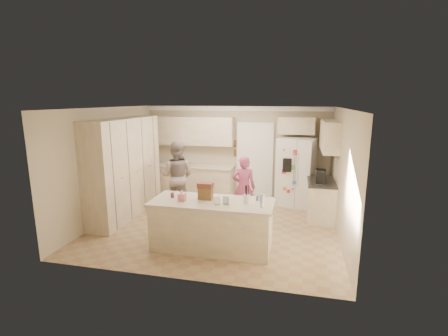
% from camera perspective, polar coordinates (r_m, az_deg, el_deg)
% --- Properties ---
extents(floor, '(5.20, 4.60, 0.02)m').
position_cam_1_polar(floor, '(7.42, -1.37, -10.07)').
color(floor, '#9C8559').
rests_on(floor, ground).
extents(ceiling, '(5.20, 4.60, 0.02)m').
position_cam_1_polar(ceiling, '(6.88, -1.48, 10.58)').
color(ceiling, white).
rests_on(ceiling, wall_back).
extents(wall_back, '(5.20, 0.02, 2.60)m').
position_cam_1_polar(wall_back, '(9.26, 2.10, 2.78)').
color(wall_back, '#BBAD90').
rests_on(wall_back, ground).
extents(wall_front, '(5.20, 0.02, 2.60)m').
position_cam_1_polar(wall_front, '(4.91, -8.11, -5.66)').
color(wall_front, '#BBAD90').
rests_on(wall_front, ground).
extents(wall_left, '(0.02, 4.60, 2.60)m').
position_cam_1_polar(wall_left, '(8.08, -19.68, 0.73)').
color(wall_left, '#BBAD90').
rests_on(wall_left, ground).
extents(wall_right, '(0.02, 4.60, 2.60)m').
position_cam_1_polar(wall_right, '(6.89, 20.12, -1.14)').
color(wall_right, '#BBAD90').
rests_on(wall_right, ground).
extents(crown_back, '(5.20, 0.08, 0.12)m').
position_cam_1_polar(crown_back, '(9.09, 2.10, 10.41)').
color(crown_back, white).
rests_on(crown_back, wall_back).
extents(pantry_bank, '(0.60, 2.60, 2.35)m').
position_cam_1_polar(pantry_bank, '(8.11, -17.02, 0.05)').
color(pantry_bank, beige).
rests_on(pantry_bank, floor).
extents(back_base_cab, '(2.20, 0.60, 0.88)m').
position_cam_1_polar(back_base_cab, '(9.42, -5.19, -2.44)').
color(back_base_cab, beige).
rests_on(back_base_cab, floor).
extents(back_countertop, '(2.24, 0.63, 0.04)m').
position_cam_1_polar(back_countertop, '(9.31, -5.27, 0.29)').
color(back_countertop, beige).
rests_on(back_countertop, back_base_cab).
extents(back_upper_cab, '(2.20, 0.35, 0.80)m').
position_cam_1_polar(back_upper_cab, '(9.29, -5.12, 6.51)').
color(back_upper_cab, beige).
rests_on(back_upper_cab, wall_back).
extents(doorway_opening, '(0.90, 0.06, 2.10)m').
position_cam_1_polar(doorway_opening, '(9.19, 5.42, 1.08)').
color(doorway_opening, black).
rests_on(doorway_opening, floor).
extents(doorway_casing, '(1.02, 0.03, 2.22)m').
position_cam_1_polar(doorway_casing, '(9.15, 5.39, 1.04)').
color(doorway_casing, white).
rests_on(doorway_casing, floor).
extents(wall_frame_upper, '(0.15, 0.02, 0.20)m').
position_cam_1_polar(wall_frame_upper, '(9.18, 2.18, 4.28)').
color(wall_frame_upper, brown).
rests_on(wall_frame_upper, wall_back).
extents(wall_frame_lower, '(0.15, 0.02, 0.20)m').
position_cam_1_polar(wall_frame_lower, '(9.22, 2.17, 2.62)').
color(wall_frame_lower, brown).
rests_on(wall_frame_lower, wall_back).
extents(refrigerator, '(1.05, 0.90, 1.80)m').
position_cam_1_polar(refrigerator, '(8.74, 12.50, -0.72)').
color(refrigerator, white).
rests_on(refrigerator, floor).
extents(fridge_seam, '(0.02, 0.02, 1.78)m').
position_cam_1_polar(fridge_seam, '(8.39, 12.48, -1.24)').
color(fridge_seam, gray).
rests_on(fridge_seam, refrigerator).
extents(fridge_dispenser, '(0.22, 0.03, 0.35)m').
position_cam_1_polar(fridge_dispenser, '(8.33, 11.04, 0.49)').
color(fridge_dispenser, black).
rests_on(fridge_dispenser, refrigerator).
extents(fridge_handle_l, '(0.02, 0.02, 0.85)m').
position_cam_1_polar(fridge_handle_l, '(8.35, 12.18, -0.24)').
color(fridge_handle_l, silver).
rests_on(fridge_handle_l, refrigerator).
extents(fridge_handle_r, '(0.02, 0.02, 0.85)m').
position_cam_1_polar(fridge_handle_r, '(8.35, 12.87, -0.27)').
color(fridge_handle_r, silver).
rests_on(fridge_handle_r, refrigerator).
extents(over_fridge_cab, '(0.95, 0.35, 0.45)m').
position_cam_1_polar(over_fridge_cab, '(8.82, 12.58, 7.29)').
color(over_fridge_cab, beige).
rests_on(over_fridge_cab, wall_back).
extents(right_base_cab, '(0.60, 1.20, 0.88)m').
position_cam_1_polar(right_base_cab, '(8.04, 16.62, -5.44)').
color(right_base_cab, beige).
rests_on(right_base_cab, floor).
extents(right_countertop, '(0.63, 1.24, 0.04)m').
position_cam_1_polar(right_countertop, '(7.92, 16.75, -2.26)').
color(right_countertop, '#2D2B28').
rests_on(right_countertop, right_base_cab).
extents(right_upper_cab, '(0.35, 1.50, 0.70)m').
position_cam_1_polar(right_upper_cab, '(7.95, 18.09, 5.41)').
color(right_upper_cab, beige).
rests_on(right_upper_cab, wall_right).
extents(coffee_maker, '(0.22, 0.28, 0.30)m').
position_cam_1_polar(coffee_maker, '(7.68, 16.62, -1.37)').
color(coffee_maker, black).
rests_on(coffee_maker, right_countertop).
extents(island_base, '(2.20, 0.90, 0.88)m').
position_cam_1_polar(island_base, '(6.22, -2.10, -10.09)').
color(island_base, beige).
rests_on(island_base, floor).
extents(island_top, '(2.28, 0.96, 0.05)m').
position_cam_1_polar(island_top, '(6.07, -2.14, -6.06)').
color(island_top, beige).
rests_on(island_top, island_base).
extents(utensil_crock, '(0.13, 0.13, 0.15)m').
position_cam_1_polar(utensil_crock, '(5.95, 4.06, -5.42)').
color(utensil_crock, white).
rests_on(utensil_crock, island_top).
extents(tissue_box, '(0.13, 0.13, 0.14)m').
position_cam_1_polar(tissue_box, '(6.11, -7.40, -5.09)').
color(tissue_box, '#D47087').
rests_on(tissue_box, island_top).
extents(tissue_plume, '(0.08, 0.08, 0.08)m').
position_cam_1_polar(tissue_plume, '(6.08, -7.43, -4.10)').
color(tissue_plume, white).
rests_on(tissue_plume, tissue_box).
extents(dollhouse_body, '(0.26, 0.18, 0.22)m').
position_cam_1_polar(dollhouse_body, '(6.16, -3.26, -4.48)').
color(dollhouse_body, brown).
rests_on(dollhouse_body, island_top).
extents(dollhouse_roof, '(0.28, 0.20, 0.10)m').
position_cam_1_polar(dollhouse_roof, '(6.11, -3.28, -3.04)').
color(dollhouse_roof, '#592D1E').
rests_on(dollhouse_roof, dollhouse_body).
extents(jam_jar, '(0.07, 0.07, 0.09)m').
position_cam_1_polar(jam_jar, '(6.33, -9.06, -4.75)').
color(jam_jar, '#59263F').
rests_on(jam_jar, island_top).
extents(greeting_card_a, '(0.12, 0.06, 0.16)m').
position_cam_1_polar(greeting_card_a, '(5.81, -1.22, -5.77)').
color(greeting_card_a, white).
rests_on(greeting_card_a, island_top).
extents(greeting_card_b, '(0.12, 0.05, 0.16)m').
position_cam_1_polar(greeting_card_b, '(5.83, 0.34, -5.73)').
color(greeting_card_b, silver).
rests_on(greeting_card_b, island_top).
extents(water_bottle, '(0.07, 0.07, 0.24)m').
position_cam_1_polar(water_bottle, '(5.72, 6.75, -5.75)').
color(water_bottle, silver).
rests_on(water_bottle, island_top).
extents(shaker_salt, '(0.05, 0.05, 0.09)m').
position_cam_1_polar(shaker_salt, '(6.10, 5.89, -5.31)').
color(shaker_salt, '#4A5FA2').
rests_on(shaker_salt, island_top).
extents(shaker_pepper, '(0.05, 0.05, 0.09)m').
position_cam_1_polar(shaker_pepper, '(6.09, 6.55, -5.35)').
color(shaker_pepper, '#4A5FA2').
rests_on(shaker_pepper, island_top).
extents(teen_boy, '(0.88, 0.69, 1.78)m').
position_cam_1_polar(teen_boy, '(8.20, -8.25, -1.45)').
color(teen_boy, gray).
rests_on(teen_boy, floor).
extents(teen_girl, '(0.57, 0.40, 1.52)m').
position_cam_1_polar(teen_girl, '(7.59, 3.47, -3.47)').
color(teen_girl, '#B1476B').
rests_on(teen_girl, floor).
extents(fridge_magnets, '(0.76, 0.02, 1.44)m').
position_cam_1_polar(fridge_magnets, '(8.39, 12.48, -1.25)').
color(fridge_magnets, tan).
rests_on(fridge_magnets, refrigerator).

